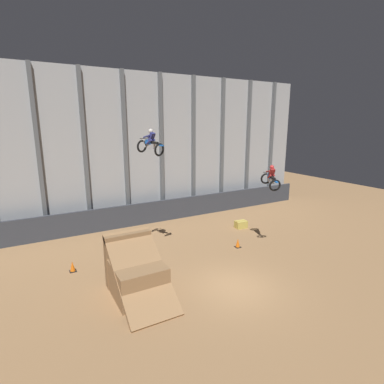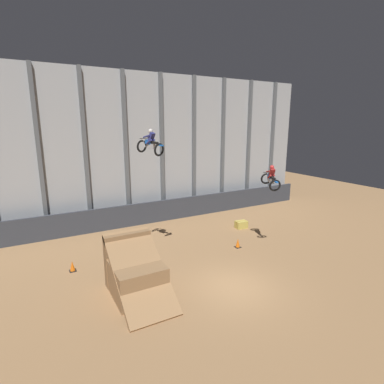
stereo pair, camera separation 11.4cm
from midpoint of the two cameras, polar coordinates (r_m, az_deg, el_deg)
name	(u,v)px [view 2 (the right image)]	position (r m, az deg, el deg)	size (l,w,h in m)	color
ground_plane	(235,288)	(15.74, 8.36, -17.60)	(60.00, 60.00, 0.00)	#9E754C
arena_back_wall	(144,149)	(24.71, -9.04, 8.09)	(32.00, 0.40, 11.90)	#ADB2B7
lower_barrier	(151,212)	(24.65, -7.76, -3.88)	(31.36, 0.20, 1.78)	#383D47
dirt_ramp	(135,273)	(15.09, -10.61, -14.85)	(2.32, 4.14, 2.83)	#966F48
rider_bike_left_air	(151,144)	(17.22, -7.72, 9.07)	(1.28, 1.82, 1.51)	black
rider_bike_right_air	(271,178)	(19.17, 14.96, 2.51)	(1.24, 1.84, 1.53)	black
traffic_cone_near_ramp	(238,243)	(20.16, 8.89, -9.63)	(0.36, 0.36, 0.58)	black
traffic_cone_arena_edge	(72,266)	(18.19, -21.65, -13.02)	(0.36, 0.36, 0.58)	black
hay_bale_trackside	(241,224)	(23.77, 9.50, -6.11)	(0.95, 0.68, 0.57)	#CCB751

